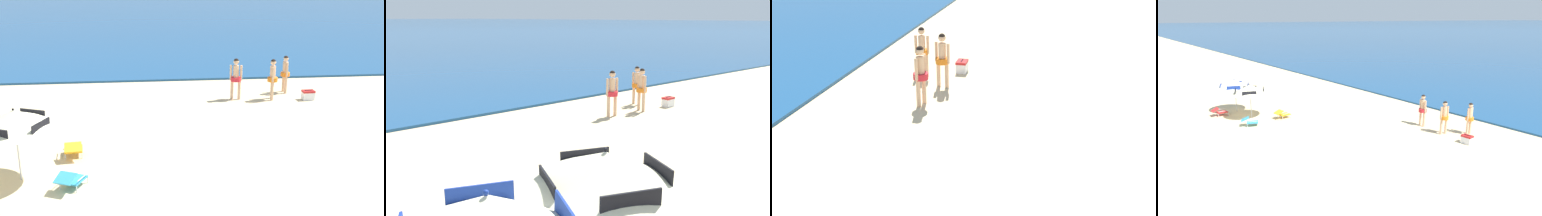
% 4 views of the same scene
% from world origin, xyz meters
% --- Properties ---
extents(ground_plane, '(800.00, 800.00, 0.00)m').
position_xyz_m(ground_plane, '(0.00, 0.00, 0.00)').
color(ground_plane, '#D1BA8E').
extents(beach_umbrella_striped_main, '(2.68, 2.70, 2.03)m').
position_xyz_m(beach_umbrella_striped_main, '(-3.55, 2.13, 1.73)').
color(beach_umbrella_striped_main, silver).
rests_on(beach_umbrella_striped_main, ground).
extents(beach_umbrella_striped_second, '(2.82, 2.80, 2.12)m').
position_xyz_m(beach_umbrella_striped_second, '(-5.40, 1.89, 1.76)').
color(beach_umbrella_striped_second, silver).
rests_on(beach_umbrella_striped_second, ground).
extents(lounge_chair_under_umbrella, '(0.64, 0.93, 0.51)m').
position_xyz_m(lounge_chair_under_umbrella, '(-2.35, 3.52, 0.28)').
color(lounge_chair_under_umbrella, gold).
rests_on(lounge_chair_under_umbrella, ground).
extents(lounge_chair_beside_umbrella, '(0.83, 1.01, 0.51)m').
position_xyz_m(lounge_chair_beside_umbrella, '(-2.13, 1.48, 0.28)').
color(lounge_chair_beside_umbrella, teal).
rests_on(lounge_chair_beside_umbrella, ground).
extents(lounge_chair_facing_sea, '(0.59, 0.90, 0.52)m').
position_xyz_m(lounge_chair_facing_sea, '(-5.13, 0.76, 0.27)').
color(lounge_chair_facing_sea, red).
rests_on(lounge_chair_facing_sea, ground).
extents(person_standing_near_shore, '(0.42, 0.50, 1.72)m').
position_xyz_m(person_standing_near_shore, '(5.10, 8.75, 0.99)').
color(person_standing_near_shore, '#D8A87F').
rests_on(person_standing_near_shore, ground).
extents(person_standing_beside, '(0.40, 0.49, 1.64)m').
position_xyz_m(person_standing_beside, '(5.92, 9.71, 0.95)').
color(person_standing_beside, '#D8A87F').
rests_on(person_standing_beside, ground).
extents(person_wading_in, '(0.51, 0.43, 1.74)m').
position_xyz_m(person_wading_in, '(3.59, 8.91, 1.01)').
color(person_wading_in, '#D8A87F').
rests_on(person_wading_in, ground).
extents(cooler_box, '(0.51, 0.38, 0.43)m').
position_xyz_m(cooler_box, '(6.61, 8.54, 0.20)').
color(cooler_box, white).
rests_on(cooler_box, ground).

